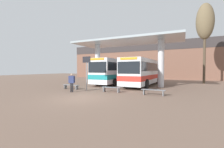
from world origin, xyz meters
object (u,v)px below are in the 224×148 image
at_px(waiting_bench_near_pillar, 111,88).
at_px(pedestrian_waiting, 72,81).
at_px(transit_bus_center_bay, 144,71).
at_px(transit_bus_left_bay, 116,71).
at_px(poplar_tree_behind_left, 205,22).
at_px(waiting_bench_mid_platform, 71,86).
at_px(waiting_bench_far_platform, 153,91).
at_px(info_sign_platform, 87,66).

relative_size(waiting_bench_near_pillar, pedestrian_waiting, 1.08).
xyz_separation_m(transit_bus_center_bay, waiting_bench_near_pillar, (-1.27, -6.91, -1.49)).
distance_m(transit_bus_left_bay, poplar_tree_behind_left, 14.42).
height_order(transit_bus_center_bay, pedestrian_waiting, transit_bus_center_bay).
xyz_separation_m(pedestrian_waiting, poplar_tree_behind_left, (11.81, 14.40, 7.72)).
xyz_separation_m(transit_bus_center_bay, poplar_tree_behind_left, (7.26, 5.95, 6.91)).
distance_m(waiting_bench_near_pillar, waiting_bench_mid_platform, 4.70).
bearing_deg(waiting_bench_near_pillar, pedestrian_waiting, -154.97).
xyz_separation_m(transit_bus_left_bay, pedestrian_waiting, (-0.25, -9.19, -0.86)).
distance_m(transit_bus_center_bay, waiting_bench_near_pillar, 7.19).
bearing_deg(poplar_tree_behind_left, waiting_bench_far_platform, -110.35).
relative_size(transit_bus_left_bay, pedestrian_waiting, 6.14).
distance_m(waiting_bench_mid_platform, poplar_tree_behind_left, 20.28).
xyz_separation_m(waiting_bench_mid_platform, waiting_bench_far_platform, (8.46, 0.00, -0.00)).
height_order(transit_bus_left_bay, waiting_bench_near_pillar, transit_bus_left_bay).
height_order(waiting_bench_near_pillar, info_sign_platform, info_sign_platform).
distance_m(transit_bus_left_bay, pedestrian_waiting, 9.24).
bearing_deg(waiting_bench_far_platform, waiting_bench_mid_platform, 180.00).
bearing_deg(transit_bus_left_bay, waiting_bench_mid_platform, 78.11).
bearing_deg(transit_bus_center_bay, waiting_bench_mid_platform, 51.40).
bearing_deg(transit_bus_center_bay, info_sign_platform, 62.20).
bearing_deg(waiting_bench_mid_platform, transit_bus_center_bay, 49.17).
height_order(transit_bus_center_bay, waiting_bench_near_pillar, transit_bus_center_bay).
relative_size(transit_bus_center_bay, waiting_bench_near_pillar, 5.89).
bearing_deg(transit_bus_left_bay, info_sign_platform, 92.71).
relative_size(waiting_bench_mid_platform, waiting_bench_far_platform, 1.02).
distance_m(waiting_bench_far_platform, poplar_tree_behind_left, 16.09).
bearing_deg(info_sign_platform, waiting_bench_mid_platform, -179.94).
distance_m(transit_bus_center_bay, waiting_bench_mid_platform, 9.26).
xyz_separation_m(waiting_bench_mid_platform, info_sign_platform, (1.98, 0.00, 2.01)).
bearing_deg(pedestrian_waiting, waiting_bench_far_platform, -10.59).
bearing_deg(waiting_bench_mid_platform, transit_bus_left_bay, 77.67).
height_order(waiting_bench_far_platform, pedestrian_waiting, pedestrian_waiting).
bearing_deg(waiting_bench_near_pillar, poplar_tree_behind_left, 56.44).
height_order(transit_bus_center_bay, poplar_tree_behind_left, poplar_tree_behind_left).
bearing_deg(transit_bus_center_bay, poplar_tree_behind_left, -138.42).
distance_m(waiting_bench_far_platform, info_sign_platform, 6.79).
bearing_deg(info_sign_platform, waiting_bench_near_pillar, -0.04).
distance_m(transit_bus_center_bay, waiting_bench_far_platform, 7.50).
height_order(waiting_bench_mid_platform, info_sign_platform, info_sign_platform).
distance_m(waiting_bench_far_platform, pedestrian_waiting, 7.24).
distance_m(transit_bus_center_bay, poplar_tree_behind_left, 11.66).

